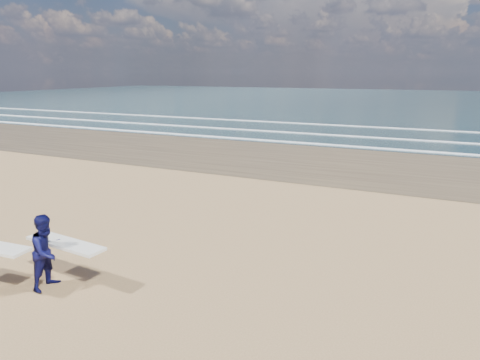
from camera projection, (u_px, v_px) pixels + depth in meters
The scene contains 1 object.
surfer_far at pixel (49, 251), 9.86m from camera, with size 2.24×1.15×1.77m.
Camera 1 is at (8.34, -5.94, 4.90)m, focal length 32.00 mm.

